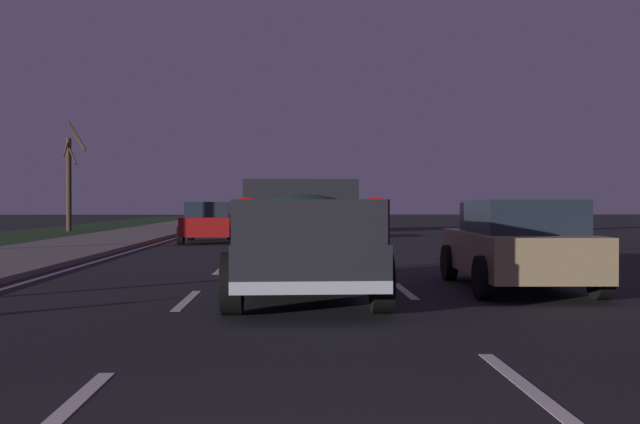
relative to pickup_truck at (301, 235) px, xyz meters
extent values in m
plane|color=black|center=(17.49, 0.00, -0.98)|extent=(144.00, 144.00, 0.00)
cube|color=slate|center=(17.49, 7.45, -0.92)|extent=(108.00, 4.00, 0.12)
cube|color=silver|center=(-5.82, -1.75, -0.98)|extent=(2.40, 0.14, 0.01)
cube|color=silver|center=(0.79, -1.75, -0.98)|extent=(2.40, 0.14, 0.01)
cube|color=silver|center=(6.75, -1.75, -0.98)|extent=(2.40, 0.14, 0.01)
cube|color=silver|center=(12.71, -1.75, -0.98)|extent=(2.40, 0.14, 0.01)
cube|color=silver|center=(19.67, -1.75, -0.98)|extent=(2.40, 0.14, 0.01)
cube|color=silver|center=(26.67, -1.75, -0.98)|extent=(2.40, 0.14, 0.01)
cube|color=silver|center=(32.23, -1.75, -0.98)|extent=(2.40, 0.14, 0.01)
cube|color=silver|center=(37.43, -1.75, -0.98)|extent=(2.40, 0.14, 0.01)
cube|color=silver|center=(44.19, -1.75, -0.98)|extent=(2.40, 0.14, 0.01)
cube|color=silver|center=(49.38, -1.75, -0.98)|extent=(2.40, 0.14, 0.01)
cube|color=silver|center=(56.00, -1.75, -0.98)|extent=(2.40, 0.14, 0.01)
cube|color=silver|center=(61.10, -1.75, -0.98)|extent=(2.40, 0.14, 0.01)
cube|color=silver|center=(66.41, -1.75, -0.98)|extent=(2.40, 0.14, 0.01)
cube|color=silver|center=(-6.52, 1.75, -0.98)|extent=(2.40, 0.14, 0.01)
cube|color=silver|center=(-0.34, 1.75, -0.98)|extent=(2.40, 0.14, 0.01)
cube|color=silver|center=(5.07, 1.75, -0.98)|extent=(2.40, 0.14, 0.01)
cube|color=silver|center=(10.50, 1.75, -0.98)|extent=(2.40, 0.14, 0.01)
cube|color=silver|center=(16.10, 1.75, -0.98)|extent=(2.40, 0.14, 0.01)
cube|color=silver|center=(23.05, 1.75, -0.98)|extent=(2.40, 0.14, 0.01)
cube|color=silver|center=(29.93, 1.75, -0.98)|extent=(2.40, 0.14, 0.01)
cube|color=silver|center=(35.17, 1.75, -0.98)|extent=(2.40, 0.14, 0.01)
cube|color=silver|center=(41.92, 1.75, -0.98)|extent=(2.40, 0.14, 0.01)
cube|color=silver|center=(48.16, 1.75, -0.98)|extent=(2.40, 0.14, 0.01)
cube|color=silver|center=(54.68, 1.75, -0.98)|extent=(2.40, 0.14, 0.01)
cube|color=silver|center=(59.99, 1.75, -0.98)|extent=(2.40, 0.14, 0.01)
cube|color=silver|center=(66.71, 1.75, -0.98)|extent=(2.40, 0.14, 0.01)
cube|color=silver|center=(17.49, 5.15, -0.98)|extent=(108.00, 0.14, 0.01)
cube|color=#232328|center=(-0.06, 0.00, -0.31)|extent=(5.46, 2.18, 0.60)
cube|color=#232328|center=(1.13, 0.04, 0.44)|extent=(2.22, 1.91, 0.90)
cube|color=#1E2833|center=(0.08, 0.00, 0.49)|extent=(0.09, 1.44, 0.50)
cube|color=#232328|center=(-1.17, 0.90, 0.27)|extent=(3.02, 0.18, 0.56)
cube|color=#232328|center=(-1.10, -0.98, 0.27)|extent=(3.02, 0.18, 0.56)
cube|color=#232328|center=(-2.72, -0.09, 0.27)|extent=(0.14, 1.88, 0.56)
cube|color=silver|center=(-2.72, -0.09, -0.53)|extent=(0.19, 2.00, 0.16)
cube|color=red|center=(-2.73, 0.71, 0.47)|extent=(0.06, 0.14, 0.20)
cube|color=red|center=(-2.68, -0.89, 0.47)|extent=(0.06, 0.14, 0.20)
ellipsoid|color=#193823|center=(-1.14, -0.04, 0.31)|extent=(2.64, 1.61, 0.64)
sphere|color=silver|center=(-0.65, 0.34, 0.17)|extent=(0.40, 0.40, 0.40)
sphere|color=beige|center=(-1.73, -0.36, 0.15)|extent=(0.34, 0.34, 0.34)
cylinder|color=black|center=(1.69, 1.06, -0.56)|extent=(0.84, 0.28, 0.84)
cylinder|color=black|center=(1.76, -0.94, -0.56)|extent=(0.84, 0.28, 0.84)
cylinder|color=black|center=(-1.87, 0.94, -0.56)|extent=(0.84, 0.28, 0.84)
cylinder|color=black|center=(-1.80, -1.06, -0.56)|extent=(0.84, 0.28, 0.84)
cube|color=#9E845B|center=(1.03, -3.74, -0.35)|extent=(4.45, 1.93, 0.70)
cube|color=#1E2833|center=(0.78, -3.73, 0.28)|extent=(2.51, 1.66, 0.56)
cylinder|color=black|center=(2.55, -2.88, -0.64)|extent=(0.68, 0.22, 0.68)
cylinder|color=black|center=(2.50, -4.68, -0.64)|extent=(0.68, 0.22, 0.68)
cylinder|color=black|center=(-0.44, -2.79, -0.64)|extent=(0.68, 0.22, 0.68)
cylinder|color=black|center=(-0.49, -4.59, -0.64)|extent=(0.68, 0.22, 0.68)
cube|color=red|center=(-1.12, -3.67, -0.30)|extent=(0.12, 1.51, 0.10)
cube|color=silver|center=(29.54, -3.69, -0.35)|extent=(4.41, 1.82, 0.70)
cube|color=#1E2833|center=(29.29, -3.69, 0.28)|extent=(2.47, 1.59, 0.56)
cylinder|color=black|center=(31.03, -2.78, -0.64)|extent=(0.68, 0.22, 0.68)
cylinder|color=black|center=(31.04, -4.58, -0.64)|extent=(0.68, 0.22, 0.68)
cylinder|color=black|center=(28.04, -2.79, -0.64)|extent=(0.68, 0.22, 0.68)
cylinder|color=black|center=(28.04, -4.59, -0.64)|extent=(0.68, 0.22, 0.68)
cube|color=red|center=(27.39, -3.70, -0.30)|extent=(0.09, 1.51, 0.10)
cube|color=maroon|center=(17.06, 3.31, -0.35)|extent=(4.42, 1.85, 0.70)
cube|color=#1E2833|center=(16.81, 3.30, 0.28)|extent=(2.48, 1.61, 0.56)
cylinder|color=black|center=(18.55, 4.22, -0.64)|extent=(0.68, 0.22, 0.68)
cylinder|color=black|center=(18.57, 2.42, -0.64)|extent=(0.68, 0.22, 0.68)
cylinder|color=black|center=(15.56, 4.19, -0.64)|extent=(0.68, 0.22, 0.68)
cylinder|color=black|center=(15.58, 2.39, -0.64)|extent=(0.68, 0.22, 0.68)
cube|color=red|center=(14.91, 3.28, -0.30)|extent=(0.10, 1.51, 0.10)
cylinder|color=#423323|center=(28.89, 12.09, 1.50)|extent=(0.28, 0.28, 4.95)
cylinder|color=#423323|center=(28.72, 11.61, 4.12)|extent=(0.40, 1.05, 1.56)
cylinder|color=#423323|center=(28.74, 11.62, 3.97)|extent=(0.37, 1.03, 1.45)
cylinder|color=#423323|center=(28.44, 11.79, 3.10)|extent=(0.94, 0.74, 1.16)
cylinder|color=#423323|center=(28.60, 12.14, 3.45)|extent=(0.65, 0.20, 1.02)
camera|label=1|loc=(-11.96, 0.12, 0.50)|focal=42.58mm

